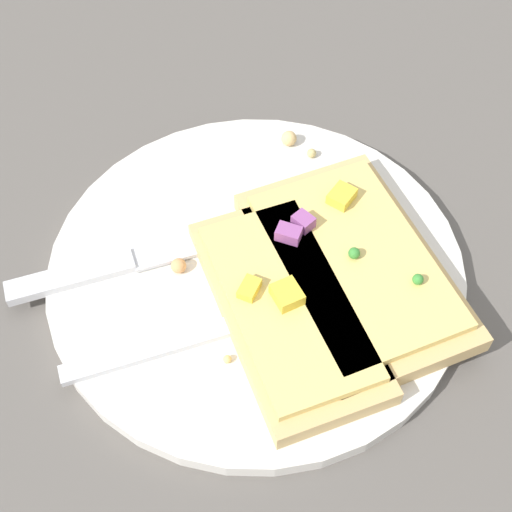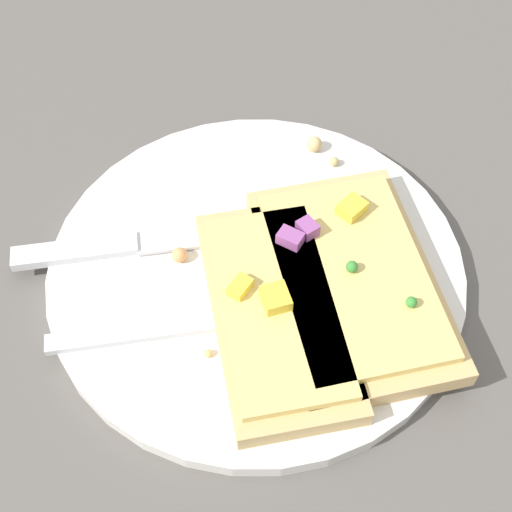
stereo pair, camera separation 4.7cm
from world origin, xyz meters
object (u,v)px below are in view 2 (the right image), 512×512
Objects in this scene: pizza_slice_corner at (276,309)px; fork at (247,317)px; knife at (151,242)px; pizza_slice_main at (352,276)px; plate at (256,270)px.

fork is at bearing 83.29° from pizza_slice_corner.
pizza_slice_corner reaches higher than fork.
pizza_slice_main is at bearing -22.83° from knife.
knife is 0.14m from pizza_slice_main.
plate is at bearing 6.06° from pizza_slice_corner.
plate is at bearing -116.95° from pizza_slice_main.
fork is 0.07m from pizza_slice_main.
knife is 1.07× the size of pizza_slice_main.
knife is (0.08, -0.04, -0.00)m from fork.
pizza_slice_corner reaches higher than plate.
knife reaches higher than plate.
fork is 1.18× the size of pizza_slice_corner.
pizza_slice_corner is at bearing -43.72° from knife.
pizza_slice_main is at bearing -73.98° from pizza_slice_corner.
knife is at bearing 128.84° from fork.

